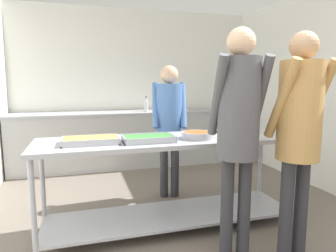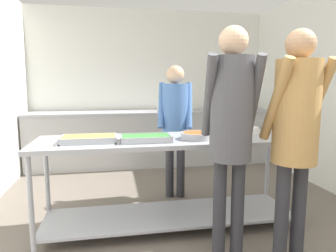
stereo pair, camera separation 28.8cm
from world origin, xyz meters
TOP-DOWN VIEW (x-y plane):
  - wall_rear at (0.00, 4.23)m, footprint 4.23×0.06m
  - wall_right at (2.08, 2.11)m, footprint 0.06×4.35m
  - back_counter at (0.00, 3.86)m, footprint 4.07×0.65m
  - serving_counter at (-0.14, 1.55)m, footprint 2.45×0.70m
  - serving_tray_vegetables at (-0.88, 1.50)m, footprint 0.47×0.28m
  - serving_tray_roast at (-0.39, 1.44)m, footprint 0.44×0.26m
  - sauce_pan at (0.09, 1.46)m, footprint 0.43×0.29m
  - broccoli_bowl at (0.44, 1.76)m, footprint 0.20×0.20m
  - plate_stack at (0.70, 1.71)m, footprint 0.25×0.25m
  - guest_serving_left at (0.63, 0.79)m, footprint 0.43×0.35m
  - guest_serving_right at (0.19, 0.90)m, footprint 0.45×0.40m
  - cook_behind_counter at (0.06, 2.31)m, footprint 0.46×0.39m
  - water_bottle at (0.10, 3.78)m, footprint 0.07×0.07m

SIDE VIEW (x-z plane):
  - back_counter at x=0.00m, z-range 0.00..0.92m
  - serving_counter at x=-0.14m, z-range 0.16..1.03m
  - serving_tray_roast at x=-0.39m, z-range 0.88..0.93m
  - serving_tray_vegetables at x=-0.88m, z-range 0.88..0.93m
  - plate_stack at x=0.70m, z-range 0.88..0.94m
  - sauce_pan at x=0.09m, z-range 0.88..0.94m
  - broccoli_bowl at x=0.44m, z-range 0.86..0.96m
  - cook_behind_counter at x=0.06m, z-range 0.20..1.79m
  - water_bottle at x=0.10m, z-range 0.91..1.16m
  - guest_serving_left at x=0.63m, z-range 0.22..1.99m
  - guest_serving_right at x=0.19m, z-range 0.23..2.02m
  - wall_rear at x=0.00m, z-range 0.00..2.65m
  - wall_right at x=2.08m, z-range 0.00..2.65m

